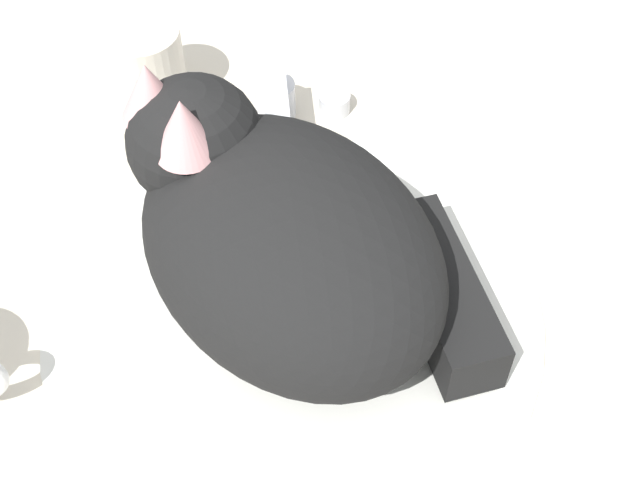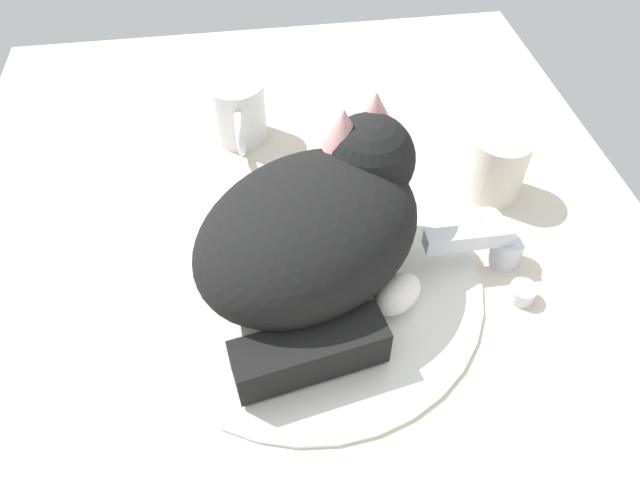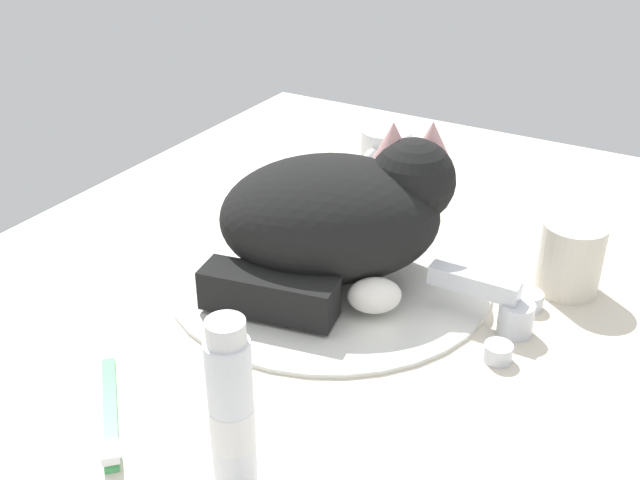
{
  "view_description": "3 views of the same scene",
  "coord_description": "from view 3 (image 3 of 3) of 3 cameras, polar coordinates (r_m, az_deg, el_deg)",
  "views": [
    {
      "loc": [
        -1.37,
        -35.88,
        52.98
      ],
      "look_at": [
        2.09,
        1.28,
        6.84
      ],
      "focal_mm": 48.55,
      "sensor_mm": 36.0,
      "label": 1
    },
    {
      "loc": [
        39.08,
        -4.68,
        50.31
      ],
      "look_at": [
        -2.3,
        1.45,
        4.09
      ],
      "focal_mm": 33.34,
      "sensor_mm": 36.0,
      "label": 2
    },
    {
      "loc": [
        65.76,
        36.71,
        45.97
      ],
      "look_at": [
        0.15,
        -1.17,
        4.62
      ],
      "focal_mm": 43.34,
      "sensor_mm": 36.0,
      "label": 3
    }
  ],
  "objects": [
    {
      "name": "faucet",
      "position": [
        0.81,
        13.23,
        -4.91
      ],
      "size": [
        13.33,
        11.23,
        5.47
      ],
      "color": "silver",
      "rests_on": "ground_plane"
    },
    {
      "name": "sink_basin",
      "position": [
        0.88,
        0.71,
        -2.5
      ],
      "size": [
        36.59,
        36.59,
        0.99
      ],
      "primitive_type": "cylinder",
      "color": "silver",
      "rests_on": "ground_plane"
    },
    {
      "name": "rinse_cup",
      "position": [
        0.88,
        18.02,
        -1.23
      ],
      "size": [
        6.86,
        6.86,
        8.08
      ],
      "color": "silver",
      "rests_on": "ground_plane"
    },
    {
      "name": "coffee_mug",
      "position": [
        1.1,
        4.79,
        6.07
      ],
      "size": [
        11.25,
        7.24,
        8.23
      ],
      "color": "white",
      "rests_on": "ground_plane"
    },
    {
      "name": "cat",
      "position": [
        0.84,
        1.56,
        1.9
      ],
      "size": [
        28.07,
        30.04,
        16.53
      ],
      "color": "black",
      "rests_on": "sink_basin"
    },
    {
      "name": "toothbrush",
      "position": [
        0.71,
        -15.26,
        -12.35
      ],
      "size": [
        11.56,
        11.44,
        1.6
      ],
      "color": "#4CB266",
      "rests_on": "ground_plane"
    },
    {
      "name": "ground_plane",
      "position": [
        0.89,
        0.7,
        -3.6
      ],
      "size": [
        110.0,
        82.5,
        3.0
      ],
      "primitive_type": "cube",
      "color": "beige"
    },
    {
      "name": "toothpaste_bottle",
      "position": [
        0.59,
        -6.55,
        -12.61
      ],
      "size": [
        3.5,
        3.5,
        15.58
      ],
      "color": "white",
      "rests_on": "ground_plane"
    }
  ]
}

